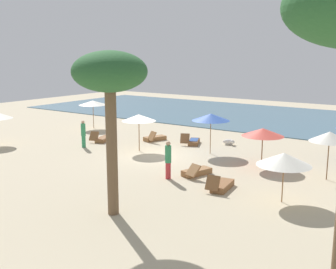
# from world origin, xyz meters

# --- Properties ---
(ground_plane) EXTENTS (60.00, 60.00, 0.00)m
(ground_plane) POSITION_xyz_m (0.00, 0.00, 0.00)
(ground_plane) COLOR #BCAD8E
(ocean_water) EXTENTS (48.00, 16.00, 0.06)m
(ocean_water) POSITION_xyz_m (0.00, 17.00, 0.03)
(ocean_water) COLOR #476B7F
(ocean_water) RESTS_ON ground_plane
(umbrella_0) EXTENTS (2.02, 2.02, 2.20)m
(umbrella_0) POSITION_xyz_m (-1.56, 0.29, 2.00)
(umbrella_0) COLOR olive
(umbrella_0) RESTS_ON ground_plane
(umbrella_1) EXTENTS (1.80, 1.80, 2.25)m
(umbrella_1) POSITION_xyz_m (9.10, 0.77, 2.02)
(umbrella_1) COLOR brown
(umbrella_1) RESTS_ON ground_plane
(umbrella_2) EXTENTS (2.11, 2.11, 1.98)m
(umbrella_2) POSITION_xyz_m (8.41, -3.25, 1.73)
(umbrella_2) COLOR olive
(umbrella_2) RESTS_ON ground_plane
(umbrella_4) EXTENTS (2.18, 2.18, 2.35)m
(umbrella_4) POSITION_xyz_m (2.26, 2.10, 2.14)
(umbrella_4) COLOR olive
(umbrella_4) RESTS_ON ground_plane
(umbrella_5) EXTENTS (2.17, 2.17, 2.15)m
(umbrella_5) POSITION_xyz_m (-9.24, 4.20, 1.98)
(umbrella_5) COLOR brown
(umbrella_5) RESTS_ON ground_plane
(umbrella_7) EXTENTS (2.13, 2.13, 2.01)m
(umbrella_7) POSITION_xyz_m (5.80, 1.10, 1.81)
(umbrella_7) COLOR brown
(umbrella_7) RESTS_ON ground_plane
(lounger_0) EXTENTS (1.06, 1.80, 0.67)m
(lounger_0) POSITION_xyz_m (3.81, -2.06, 0.17)
(lounger_0) COLOR olive
(lounger_0) RESTS_ON ground_plane
(lounger_1) EXTENTS (1.20, 1.72, 0.75)m
(lounger_1) POSITION_xyz_m (0.15, 3.66, 0.18)
(lounger_1) COLOR brown
(lounger_1) RESTS_ON ground_plane
(lounger_2) EXTENTS (1.08, 1.76, 0.72)m
(lounger_2) POSITION_xyz_m (-5.20, 1.00, 0.17)
(lounger_2) COLOR brown
(lounger_2) RESTS_ON ground_plane
(lounger_3) EXTENTS (0.81, 1.71, 0.74)m
(lounger_3) POSITION_xyz_m (5.77, -3.25, 0.17)
(lounger_3) COLOR brown
(lounger_3) RESTS_ON ground_plane
(lounger_4) EXTENTS (1.14, 1.75, 0.73)m
(lounger_4) POSITION_xyz_m (-2.52, 3.12, 0.17)
(lounger_4) COLOR olive
(lounger_4) RESTS_ON ground_plane
(person_0) EXTENTS (0.37, 0.37, 1.68)m
(person_0) POSITION_xyz_m (-4.96, -0.95, 0.86)
(person_0) COLOR #338C59
(person_0) RESTS_ON ground_plane
(person_1) EXTENTS (0.41, 0.41, 1.78)m
(person_1) POSITION_xyz_m (3.02, -3.29, 0.92)
(person_1) COLOR #BF3338
(person_1) RESTS_ON ground_plane
(palm_0) EXTENTS (2.59, 2.59, 5.82)m
(palm_0) POSITION_xyz_m (3.80, -7.89, 4.92)
(palm_0) COLOR brown
(palm_0) RESTS_ON ground_plane
(dog) EXTENTS (0.82, 0.62, 0.38)m
(dog) POSITION_xyz_m (2.15, 4.79, 0.20)
(dog) COLOR silver
(dog) RESTS_ON ground_plane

